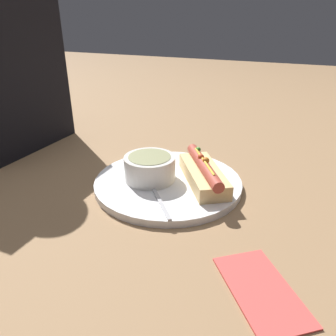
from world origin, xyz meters
The scene contains 7 objects.
ground_plane centered at (0.00, 0.00, 0.00)m, with size 4.00×4.00×0.00m, color #93704C.
dinner_plate centered at (0.00, 0.00, 0.01)m, with size 0.30×0.30×0.01m.
hot_dog centered at (0.02, -0.07, 0.03)m, with size 0.17×0.15×0.05m.
soup_bowl centered at (-0.01, 0.03, 0.04)m, with size 0.10×0.10×0.05m.
spoon centered at (-0.03, 0.02, 0.02)m, with size 0.15×0.13×0.01m.
napkin centered at (-0.21, -0.22, 0.00)m, with size 0.16×0.15×0.01m.
seated_diner centered at (0.05, 0.45, 0.21)m, with size 0.29×0.13×0.47m.
Camera 1 is at (-0.55, -0.24, 0.32)m, focal length 35.00 mm.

